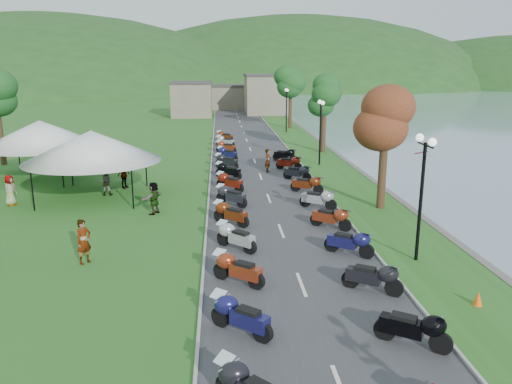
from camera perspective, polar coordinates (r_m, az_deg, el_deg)
name	(u,v)px	position (r m, az deg, el deg)	size (l,w,h in m)	color
road	(255,161)	(41.16, -0.16, 3.56)	(7.00, 120.00, 0.02)	#3E3E41
hills_backdrop	(226,86)	(200.52, -3.44, 12.03)	(360.00, 120.00, 76.00)	#285621
far_building	(224,97)	(85.51, -3.68, 10.76)	(18.00, 16.00, 5.00)	#79705E
moto_row_left	(232,205)	(26.20, -2.80, -1.47)	(2.60, 54.27, 1.10)	#331411
moto_row_right	(331,218)	(24.22, 8.51, -2.93)	(2.60, 37.16, 1.10)	#331411
vendor_tent_main	(93,165)	(30.85, -18.09, 3.00)	(5.30, 5.30, 4.00)	silver
vendor_tent_side	(42,149)	(37.80, -23.26, 4.51)	(5.35, 5.35, 4.00)	silver
tree_lakeside	(385,137)	(27.63, 14.48, 6.12)	(2.84, 2.84, 7.89)	#225E23
pedestrian_a	(86,263)	(21.20, -18.89, -7.68)	(0.66, 0.48, 1.81)	slate
pedestrian_b	(107,195)	(31.65, -16.72, -0.34)	(0.80, 0.44, 1.65)	slate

